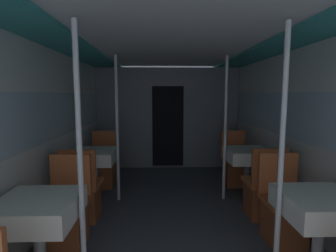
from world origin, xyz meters
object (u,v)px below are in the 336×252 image
Objects in this scene: dining_table_left_0 at (38,214)px; dining_table_left_1 at (94,158)px; support_pole_right_1 at (225,129)px; support_pole_right_0 at (281,159)px; support_pole_left_1 at (117,130)px; chair_right_far_1 at (235,168)px; dining_table_right_0 at (320,210)px; dining_table_right_1 at (248,157)px; chair_left_near_1 at (83,197)px; chair_left_far_1 at (104,169)px; support_pole_left_0 at (80,161)px; chair_left_far_0 at (67,218)px; chair_right_far_0 at (283,215)px; chair_right_near_1 at (263,195)px.

dining_table_left_1 is (0.00, 1.73, 0.00)m from dining_table_left_0.
dining_table_left_1 is at bearing 180.00° from support_pole_right_1.
support_pole_right_1 is (0.00, 1.73, 0.00)m from support_pole_right_0.
support_pole_left_1 is at bearing 78.96° from dining_table_left_0.
dining_table_right_0 is at bearing 90.00° from chair_right_far_1.
dining_table_right_1 is (2.21, 1.73, 0.00)m from dining_table_left_0.
chair_left_near_1 is at bearing 28.28° from chair_right_far_1.
support_pole_right_0 is (1.87, -2.32, 0.74)m from chair_left_far_1.
support_pole_right_0 is (1.87, 0.00, 0.41)m from dining_table_left_0.
support_pole_right_1 reaches higher than dining_table_right_0.
support_pole_left_0 is 2.27× the size of chair_left_far_1.
chair_left_far_1 is 2.31m from dining_table_right_1.
chair_left_far_0 is at bearing -152.71° from dining_table_right_1.
dining_table_right_0 is (2.21, -0.59, 0.33)m from chair_left_far_0.
dining_table_left_1 is 2.80m from dining_table_right_0.
chair_left_near_1 is at bearing -119.64° from support_pole_left_1.
chair_left_far_1 is 2.80m from chair_right_far_0.
chair_left_far_1 is at bearing 90.00° from dining_table_left_1.
support_pole_right_0 is (1.87, -0.59, 0.74)m from chair_left_far_0.
chair_left_near_1 reaches higher than dining_table_right_1.
support_pole_left_0 reaches higher than chair_left_far_1.
dining_table_right_0 is at bearing -90.00° from dining_table_right_1.
chair_left_far_1 is (0.00, 1.73, 0.00)m from chair_left_far_0.
chair_left_far_0 is 2.31m from support_pole_right_1.
support_pole_left_0 reaches higher than dining_table_right_1.
chair_left_near_1 reaches higher than dining_table_left_0.
dining_table_left_1 is 2.21m from dining_table_right_1.
chair_left_far_0 is 1.18m from dining_table_left_1.
dining_table_right_0 is at bearing -0.00° from support_pole_right_0.
chair_left_near_1 reaches higher than dining_table_right_0.
support_pole_right_0 is 2.46m from chair_right_far_1.
support_pole_right_1 is (1.87, 0.00, 0.41)m from dining_table_left_1.
support_pole_right_0 is 1.40m from chair_right_near_1.
support_pole_left_1 is 2.09m from chair_right_far_1.
dining_table_left_0 is 1.18m from chair_left_near_1.
support_pole_left_0 is 2.31m from support_pole_right_1.
dining_table_left_0 is 0.82× the size of chair_left_far_1.
chair_left_far_0 is 0.44× the size of support_pole_left_1.
support_pole_right_1 is at bearing 90.00° from support_pole_right_0.
chair_right_far_1 is at bearing 81.74° from support_pole_right_0.
chair_left_far_0 is 2.80m from chair_right_far_1.
chair_right_near_1 and chair_right_far_1 have the same top height.
support_pole_left_1 is (0.00, 1.73, 0.00)m from support_pole_left_0.
chair_right_far_1 is at bearing 28.28° from chair_left_near_1.
dining_table_right_1 is at bearing 78.96° from support_pole_right_0.
support_pole_left_0 is at bearing 51.22° from chair_right_far_1.
chair_left_far_1 is (-0.34, 2.32, -0.74)m from support_pole_left_0.
dining_table_left_1 is 0.82× the size of chair_left_far_1.
dining_table_left_0 is 2.35m from chair_left_far_1.
chair_right_far_0 is (0.00, 0.59, -0.33)m from dining_table_right_0.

